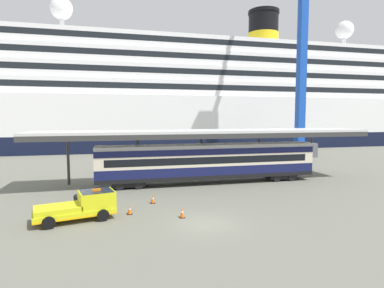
{
  "coord_description": "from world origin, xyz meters",
  "views": [
    {
      "loc": [
        -5.67,
        -19.25,
        7.01
      ],
      "look_at": [
        1.14,
        8.47,
        4.5
      ],
      "focal_mm": 29.49,
      "sensor_mm": 36.0,
      "label": 1
    }
  ],
  "objects_px": {
    "service_truck": "(83,205)",
    "dockside_crane": "(305,57)",
    "traffic_cone_far": "(153,199)",
    "quay_bollard": "(77,200)",
    "cruise_ship": "(219,99)",
    "traffic_cone_mid": "(182,213)",
    "traffic_cone_near": "(130,210)",
    "train_carriage": "(208,161)"
  },
  "relations": [
    {
      "from": "traffic_cone_far",
      "to": "traffic_cone_near",
      "type": "bearing_deg",
      "value": -128.11
    },
    {
      "from": "traffic_cone_far",
      "to": "dockside_crane",
      "type": "relative_size",
      "value": 0.01
    },
    {
      "from": "service_truck",
      "to": "quay_bollard",
      "type": "distance_m",
      "value": 3.58
    },
    {
      "from": "train_carriage",
      "to": "service_truck",
      "type": "xyz_separation_m",
      "value": [
        -11.69,
        -9.2,
        -1.32
      ]
    },
    {
      "from": "service_truck",
      "to": "traffic_cone_far",
      "type": "height_order",
      "value": "service_truck"
    },
    {
      "from": "train_carriage",
      "to": "service_truck",
      "type": "bearing_deg",
      "value": -141.8
    },
    {
      "from": "cruise_ship",
      "to": "quay_bollard",
      "type": "distance_m",
      "value": 56.32
    },
    {
      "from": "dockside_crane",
      "to": "quay_bollard",
      "type": "relative_size",
      "value": 60.92
    },
    {
      "from": "train_carriage",
      "to": "quay_bollard",
      "type": "height_order",
      "value": "train_carriage"
    },
    {
      "from": "traffic_cone_mid",
      "to": "traffic_cone_far",
      "type": "height_order",
      "value": "traffic_cone_far"
    },
    {
      "from": "cruise_ship",
      "to": "dockside_crane",
      "type": "xyz_separation_m",
      "value": [
        7.38,
        -24.47,
        6.16
      ]
    },
    {
      "from": "quay_bollard",
      "to": "traffic_cone_mid",
      "type": "bearing_deg",
      "value": -32.58
    },
    {
      "from": "cruise_ship",
      "to": "dockside_crane",
      "type": "relative_size",
      "value": 2.14
    },
    {
      "from": "service_truck",
      "to": "traffic_cone_far",
      "type": "xyz_separation_m",
      "value": [
        5.09,
        2.83,
        -0.64
      ]
    },
    {
      "from": "dockside_crane",
      "to": "traffic_cone_near",
      "type": "bearing_deg",
      "value": -139.62
    },
    {
      "from": "traffic_cone_far",
      "to": "train_carriage",
      "type": "bearing_deg",
      "value": 43.95
    },
    {
      "from": "train_carriage",
      "to": "service_truck",
      "type": "distance_m",
      "value": 14.94
    },
    {
      "from": "train_carriage",
      "to": "traffic_cone_far",
      "type": "distance_m",
      "value": 9.38
    },
    {
      "from": "cruise_ship",
      "to": "dockside_crane",
      "type": "bearing_deg",
      "value": -73.21
    },
    {
      "from": "cruise_ship",
      "to": "traffic_cone_mid",
      "type": "distance_m",
      "value": 57.41
    },
    {
      "from": "train_carriage",
      "to": "traffic_cone_near",
      "type": "distance_m",
      "value": 12.45
    },
    {
      "from": "cruise_ship",
      "to": "service_truck",
      "type": "relative_size",
      "value": 22.64
    },
    {
      "from": "service_truck",
      "to": "traffic_cone_mid",
      "type": "relative_size",
      "value": 7.72
    },
    {
      "from": "traffic_cone_near",
      "to": "traffic_cone_far",
      "type": "xyz_separation_m",
      "value": [
        1.94,
        2.47,
        0.03
      ]
    },
    {
      "from": "train_carriage",
      "to": "traffic_cone_mid",
      "type": "height_order",
      "value": "train_carriage"
    },
    {
      "from": "traffic_cone_mid",
      "to": "dockside_crane",
      "type": "height_order",
      "value": "dockside_crane"
    },
    {
      "from": "cruise_ship",
      "to": "quay_bollard",
      "type": "height_order",
      "value": "cruise_ship"
    },
    {
      "from": "cruise_ship",
      "to": "quay_bollard",
      "type": "bearing_deg",
      "value": -120.07
    },
    {
      "from": "traffic_cone_near",
      "to": "traffic_cone_mid",
      "type": "xyz_separation_m",
      "value": [
        3.5,
        -1.65,
        0.03
      ]
    },
    {
      "from": "service_truck",
      "to": "dockside_crane",
      "type": "distance_m",
      "value": 46.52
    },
    {
      "from": "quay_bollard",
      "to": "traffic_cone_far",
      "type": "bearing_deg",
      "value": -6.08
    },
    {
      "from": "traffic_cone_mid",
      "to": "traffic_cone_far",
      "type": "bearing_deg",
      "value": 110.69
    },
    {
      "from": "train_carriage",
      "to": "quay_bollard",
      "type": "bearing_deg",
      "value": -155.29
    },
    {
      "from": "traffic_cone_far",
      "to": "dockside_crane",
      "type": "distance_m",
      "value": 41.45
    },
    {
      "from": "traffic_cone_mid",
      "to": "dockside_crane",
      "type": "bearing_deg",
      "value": 45.5
    },
    {
      "from": "traffic_cone_near",
      "to": "dockside_crane",
      "type": "distance_m",
      "value": 44.28
    },
    {
      "from": "service_truck",
      "to": "dockside_crane",
      "type": "height_order",
      "value": "dockside_crane"
    },
    {
      "from": "traffic_cone_near",
      "to": "traffic_cone_far",
      "type": "relative_size",
      "value": 0.93
    },
    {
      "from": "service_truck",
      "to": "traffic_cone_mid",
      "type": "distance_m",
      "value": 6.8
    },
    {
      "from": "traffic_cone_near",
      "to": "quay_bollard",
      "type": "bearing_deg",
      "value": 141.77
    },
    {
      "from": "traffic_cone_far",
      "to": "quay_bollard",
      "type": "xyz_separation_m",
      "value": [
        -5.87,
        0.63,
        0.16
      ]
    },
    {
      "from": "traffic_cone_mid",
      "to": "quay_bollard",
      "type": "height_order",
      "value": "quay_bollard"
    }
  ]
}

